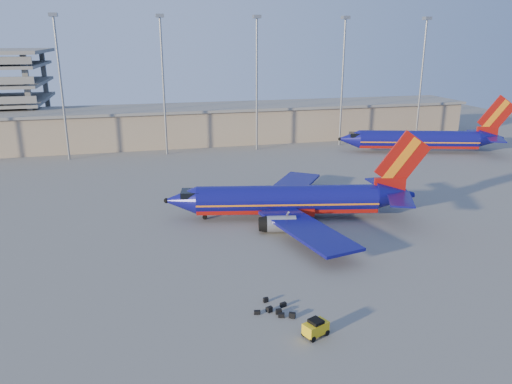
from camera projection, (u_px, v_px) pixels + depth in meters
ground at (232, 227)px, 66.34m from camera, size 220.00×220.00×0.00m
terminal_building at (225, 123)px, 121.10m from camera, size 122.00×16.00×8.50m
light_mast_row at (211, 70)px, 104.89m from camera, size 101.60×1.60×28.65m
aircraft_main at (293, 200)px, 69.01m from camera, size 35.99×34.28×12.31m
aircraft_second at (422, 139)px, 108.54m from camera, size 36.24×18.11×12.59m
baggage_tug at (316, 327)px, 42.02m from camera, size 2.46×2.01×1.53m
luggage_pile at (276, 310)px, 45.79m from camera, size 3.54×3.76×0.54m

